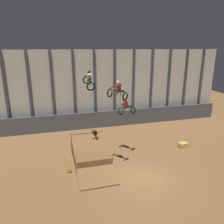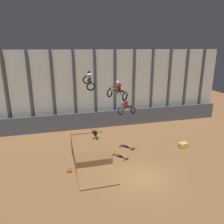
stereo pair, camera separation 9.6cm
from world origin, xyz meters
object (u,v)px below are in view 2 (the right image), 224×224
object	(u,v)px
rider_bike_left_air	(89,81)
rider_bike_right_air	(126,108)
rider_bike_center_air	(118,92)
dirt_ramp	(90,153)
hay_bale_trackside	(183,145)
traffic_cone_near_ramp	(69,169)

from	to	relation	value
rider_bike_left_air	rider_bike_right_air	bearing A→B (deg)	4.03
rider_bike_left_air	rider_bike_center_air	world-z (taller)	rider_bike_left_air
dirt_ramp	hay_bale_trackside	bearing A→B (deg)	0.98
dirt_ramp	traffic_cone_near_ramp	xyz separation A→B (m)	(-1.96, -1.32, -0.47)
rider_bike_right_air	rider_bike_left_air	bearing A→B (deg)	150.37
rider_bike_center_air	rider_bike_right_air	distance (m)	3.37
traffic_cone_near_ramp	hay_bale_trackside	world-z (taller)	traffic_cone_near_ramp
rider_bike_center_air	traffic_cone_near_ramp	size ratio (longest dim) A/B	2.86
rider_bike_left_air	hay_bale_trackside	xyz separation A→B (m)	(9.33, -0.07, -6.88)
dirt_ramp	rider_bike_center_air	distance (m)	6.27
rider_bike_left_air	rider_bike_center_air	distance (m)	2.69
rider_bike_center_air	rider_bike_right_air	world-z (taller)	rider_bike_center_air
hay_bale_trackside	rider_bike_right_air	bearing A→B (deg)	174.67
rider_bike_center_air	traffic_cone_near_ramp	bearing A→B (deg)	136.71
rider_bike_center_air	traffic_cone_near_ramp	world-z (taller)	rider_bike_center_air
dirt_ramp	hay_bale_trackside	distance (m)	9.45
rider_bike_left_air	traffic_cone_near_ramp	distance (m)	7.35
rider_bike_left_air	hay_bale_trackside	bearing A→B (deg)	-4.39
rider_bike_right_air	hay_bale_trackside	size ratio (longest dim) A/B	1.78
rider_bike_left_air	traffic_cone_near_ramp	world-z (taller)	rider_bike_left_air
rider_bike_left_air	rider_bike_center_air	bearing A→B (deg)	-46.52
dirt_ramp	rider_bike_left_air	world-z (taller)	rider_bike_left_air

